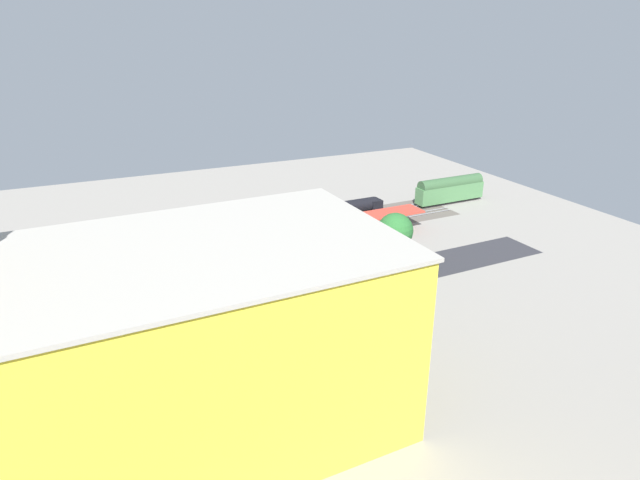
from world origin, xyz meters
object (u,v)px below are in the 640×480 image
(construction_building, at_px, (208,343))
(street_tree_0, at_px, (331,246))
(street_tree_2, at_px, (150,278))
(box_truck_1, at_px, (253,315))
(passenger_coach, at_px, (450,189))
(parked_car_3, at_px, (259,311))
(street_tree_3, at_px, (284,249))
(street_tree_4, at_px, (338,240))
(traffic_light, at_px, (275,291))
(platform_canopy_near, at_px, (289,230))
(parked_car_4, at_px, (220,321))
(box_truck_0, at_px, (168,329))
(parked_car_0, at_px, (379,286))
(parked_car_1, at_px, (342,295))
(street_tree_1, at_px, (395,231))
(parked_car_2, at_px, (301,302))
(platform_canopy_far, at_px, (191,232))
(locomotive, at_px, (356,209))

(construction_building, distance_m, street_tree_0, 39.32)
(street_tree_2, bearing_deg, box_truck_1, 139.16)
(passenger_coach, bearing_deg, parked_car_3, 28.86)
(street_tree_3, height_order, street_tree_4, street_tree_3)
(street_tree_0, bearing_deg, traffic_light, 36.75)
(platform_canopy_near, xyz_separation_m, traffic_light, (10.85, 22.18, 0.27))
(passenger_coach, distance_m, construction_building, 86.20)
(traffic_light, bearing_deg, street_tree_2, -31.08)
(parked_car_3, bearing_deg, parked_car_4, 3.59)
(box_truck_0, xyz_separation_m, street_tree_2, (0.58, -8.62, 3.80))
(parked_car_0, bearing_deg, parked_car_1, 3.94)
(box_truck_0, distance_m, street_tree_0, 30.35)
(box_truck_0, distance_m, street_tree_1, 42.61)
(parked_car_1, relative_size, parked_car_3, 1.00)
(street_tree_1, bearing_deg, parked_car_2, 23.09)
(street_tree_3, bearing_deg, construction_building, 56.51)
(platform_canopy_far, bearing_deg, parked_car_2, 110.00)
(parked_car_1, xyz_separation_m, box_truck_1, (14.79, 1.91, 1.00))
(street_tree_0, height_order, street_tree_2, street_tree_2)
(box_truck_0, bearing_deg, parked_car_2, -177.43)
(parked_car_4, relative_size, traffic_light, 0.68)
(platform_canopy_far, bearing_deg, platform_canopy_near, 156.77)
(traffic_light, bearing_deg, parked_car_2, -162.07)
(platform_canopy_near, xyz_separation_m, street_tree_2, (26.21, 12.92, 1.36))
(box_truck_0, bearing_deg, platform_canopy_far, -108.17)
(street_tree_2, distance_m, street_tree_4, 30.36)
(parked_car_0, distance_m, construction_building, 37.66)
(parked_car_3, distance_m, parked_car_4, 5.73)
(platform_canopy_near, bearing_deg, parked_car_3, 58.10)
(parked_car_1, bearing_deg, construction_building, 37.66)
(platform_canopy_far, distance_m, traffic_light, 29.66)
(parked_car_4, height_order, street_tree_0, street_tree_0)
(parked_car_4, relative_size, street_tree_0, 0.55)
(passenger_coach, bearing_deg, parked_car_0, 40.05)
(parked_car_0, distance_m, parked_car_2, 13.17)
(locomotive, xyz_separation_m, box_truck_1, (34.46, 34.30, -0.19))
(locomotive, distance_m, street_tree_3, 34.22)
(locomotive, height_order, box_truck_0, locomotive)
(parked_car_2, bearing_deg, parked_car_1, 175.82)
(box_truck_0, bearing_deg, parked_car_4, -175.40)
(parked_car_2, bearing_deg, parked_car_0, 179.92)
(parked_car_3, relative_size, street_tree_1, 0.54)
(street_tree_1, relative_size, street_tree_3, 0.97)
(platform_canopy_far, height_order, parked_car_4, platform_canopy_far)
(platform_canopy_near, height_order, street_tree_0, street_tree_0)
(parked_car_0, height_order, parked_car_4, parked_car_4)
(parked_car_0, bearing_deg, traffic_light, 4.77)
(box_truck_0, relative_size, street_tree_0, 1.09)
(locomotive, relative_size, street_tree_3, 1.65)
(locomotive, distance_m, parked_car_4, 50.24)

